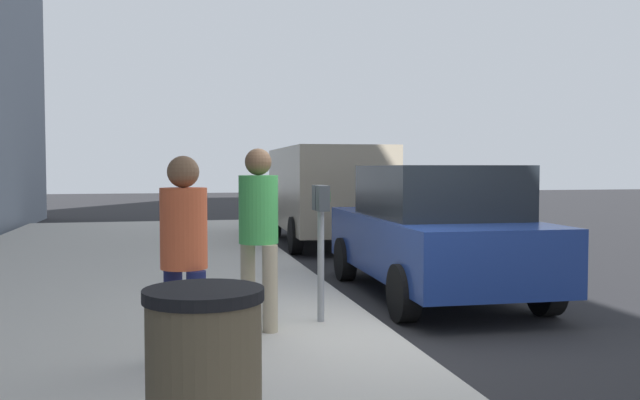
{
  "coord_description": "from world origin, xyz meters",
  "views": [
    {
      "loc": [
        -6.43,
        2.14,
        1.75
      ],
      "look_at": [
        1.06,
        0.44,
        1.37
      ],
      "focal_mm": 37.73,
      "sensor_mm": 36.0,
      "label": 1
    }
  ],
  "objects_px": {
    "parked_sedan_near": "(434,230)",
    "pedestrian_bystander": "(184,246)",
    "trash_bin": "(204,391)",
    "pedestrian_at_meter": "(258,222)",
    "parked_van_far": "(326,189)",
    "parking_meter": "(321,224)"
  },
  "relations": [
    {
      "from": "pedestrian_at_meter",
      "to": "parked_van_far",
      "type": "distance_m",
      "value": 8.67
    },
    {
      "from": "pedestrian_bystander",
      "to": "parked_van_far",
      "type": "xyz_separation_m",
      "value": [
        9.48,
        -3.37,
        0.13
      ]
    },
    {
      "from": "parked_sedan_near",
      "to": "parked_van_far",
      "type": "distance_m",
      "value": 6.39
    },
    {
      "from": "pedestrian_at_meter",
      "to": "trash_bin",
      "type": "xyz_separation_m",
      "value": [
        -3.3,
        0.7,
        -0.54
      ]
    },
    {
      "from": "pedestrian_bystander",
      "to": "trash_bin",
      "type": "bearing_deg",
      "value": -116.68
    },
    {
      "from": "pedestrian_bystander",
      "to": "parking_meter",
      "type": "bearing_deg",
      "value": 16.04
    },
    {
      "from": "pedestrian_bystander",
      "to": "parked_sedan_near",
      "type": "relative_size",
      "value": 0.38
    },
    {
      "from": "pedestrian_bystander",
      "to": "parked_sedan_near",
      "type": "bearing_deg",
      "value": 14.68
    },
    {
      "from": "parked_sedan_near",
      "to": "parked_van_far",
      "type": "height_order",
      "value": "parked_van_far"
    },
    {
      "from": "pedestrian_bystander",
      "to": "trash_bin",
      "type": "xyz_separation_m",
      "value": [
        -2.08,
        -0.05,
        -0.47
      ]
    },
    {
      "from": "parking_meter",
      "to": "pedestrian_bystander",
      "type": "relative_size",
      "value": 0.84
    },
    {
      "from": "parking_meter",
      "to": "trash_bin",
      "type": "relative_size",
      "value": 1.4
    },
    {
      "from": "parking_meter",
      "to": "pedestrian_bystander",
      "type": "xyz_separation_m",
      "value": [
        -1.37,
        1.41,
        -0.04
      ]
    },
    {
      "from": "pedestrian_at_meter",
      "to": "parked_van_far",
      "type": "xyz_separation_m",
      "value": [
        8.26,
        -2.62,
        0.05
      ]
    },
    {
      "from": "parked_van_far",
      "to": "pedestrian_bystander",
      "type": "bearing_deg",
      "value": 160.42
    },
    {
      "from": "parking_meter",
      "to": "parked_sedan_near",
      "type": "bearing_deg",
      "value": -48.38
    },
    {
      "from": "pedestrian_at_meter",
      "to": "parked_sedan_near",
      "type": "xyz_separation_m",
      "value": [
        1.89,
        -2.62,
        -0.31
      ]
    },
    {
      "from": "parking_meter",
      "to": "pedestrian_bystander",
      "type": "bearing_deg",
      "value": 134.0
    },
    {
      "from": "parked_sedan_near",
      "to": "trash_bin",
      "type": "relative_size",
      "value": 4.4
    },
    {
      "from": "parking_meter",
      "to": "pedestrian_bystander",
      "type": "distance_m",
      "value": 1.97
    },
    {
      "from": "parked_sedan_near",
      "to": "trash_bin",
      "type": "height_order",
      "value": "parked_sedan_near"
    },
    {
      "from": "parked_sedan_near",
      "to": "pedestrian_bystander",
      "type": "bearing_deg",
      "value": 132.64
    }
  ]
}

